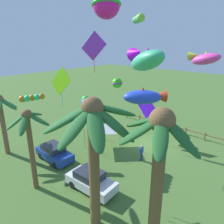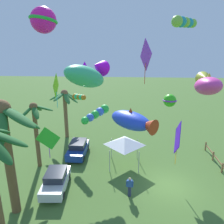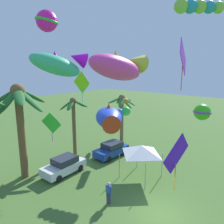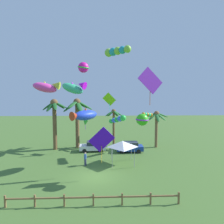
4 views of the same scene
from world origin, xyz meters
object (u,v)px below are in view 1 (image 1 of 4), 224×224
kite_fish_0 (146,59)px  kite_diamond_6 (101,134)px  palm_tree_2 (159,155)px  parked_car_1 (54,153)px  kite_tube_9 (85,106)px  kite_diamond_7 (94,47)px  kite_ball_4 (106,5)px  kite_fish_10 (145,97)px  kite_tube_3 (138,19)px  kite_fish_2 (204,58)px  palm_tree_0 (93,134)px  kite_tube_11 (31,98)px  kite_diamond_5 (61,82)px  festival_tent (102,125)px  parked_car_0 (91,181)px  palm_tree_3 (0,110)px  spectator_0 (141,153)px  palm_tree_1 (29,132)px  kite_ball_1 (117,83)px  kite_diamond_8 (146,107)px

kite_fish_0 → kite_diamond_6: size_ratio=1.69×
palm_tree_2 → parked_car_1: (11.56, -1.69, -4.90)m
kite_tube_9 → palm_tree_2: bearing=157.5°
kite_diamond_7 → kite_tube_9: size_ratio=1.87×
kite_ball_4 → kite_diamond_7: 10.81m
kite_tube_9 → kite_fish_10: (-4.17, -3.06, 0.92)m
kite_tube_3 → kite_tube_9: bearing=85.0°
kite_ball_4 → kite_fish_2: bearing=-106.2°
palm_tree_0 → kite_tube_11: (10.88, -2.40, -0.43)m
kite_diamond_6 → kite_diamond_5: bearing=5.3°
festival_tent → kite_tube_11: size_ratio=1.45×
kite_tube_3 → kite_tube_9: (0.59, 6.75, -7.44)m
palm_tree_0 → parked_car_0: bearing=-38.3°
palm_tree_3 → kite_tube_3: size_ratio=2.46×
kite_diamond_5 → kite_diamond_7: kite_diamond_7 is taller
festival_tent → kite_fish_2: size_ratio=0.98×
kite_tube_3 → kite_fish_10: (-3.57, 3.69, -6.52)m
palm_tree_0 → spectator_0: palm_tree_0 is taller
kite_fish_2 → kite_tube_11: bearing=36.9°
kite_diamond_5 → festival_tent: bearing=-75.2°
palm_tree_2 → palm_tree_3: bearing=2.4°
kite_fish_2 → festival_tent: bearing=27.2°
palm_tree_3 → kite_fish_2: bearing=-141.4°
kite_tube_9 → kite_fish_0: bearing=-176.9°
palm_tree_1 → kite_fish_2: size_ratio=2.14×
kite_ball_1 → kite_tube_9: 7.02m
kite_tube_3 → kite_tube_11: size_ratio=1.24×
spectator_0 → kite_diamond_8: kite_diamond_8 is taller
kite_diamond_5 → spectator_0: bearing=-116.6°
kite_ball_1 → kite_fish_10: 7.15m
spectator_0 → kite_tube_3: (3.52, -3.77, 11.84)m
kite_ball_1 → kite_ball_4: 13.01m
kite_fish_10 → kite_diamond_7: bearing=-10.0°
kite_diamond_6 → kite_diamond_8: 9.85m
parked_car_0 → kite_tube_3: bearing=-72.7°
parked_car_0 → kite_diamond_7: bearing=-46.4°
festival_tent → kite_fish_10: bearing=-173.4°
parked_car_1 → festival_tent: (-1.60, -4.80, 1.72)m
palm_tree_1 → parked_car_1: bearing=-54.5°
spectator_0 → kite_ball_1: (6.11, -3.71, 5.21)m
palm_tree_0 → kite_diamond_6: 2.92m
parked_car_0 → spectator_0: size_ratio=2.52×
palm_tree_2 → kite_diamond_6: bearing=-13.9°
parked_car_1 → kite_fish_0: bearing=-161.7°
kite_ball_1 → parked_car_1: bearing=89.8°
kite_diamond_5 → kite_ball_4: bearing=-168.6°
kite_ball_1 → kite_tube_11: size_ratio=0.82×
spectator_0 → kite_diamond_5: bearing=63.4°
kite_fish_2 → kite_ball_1: bearing=-0.8°
palm_tree_0 → kite_tube_11: palm_tree_0 is taller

